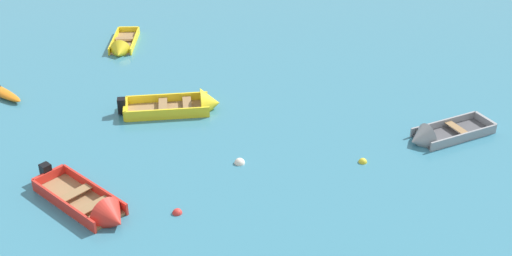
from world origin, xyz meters
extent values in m
cube|color=#99754C|center=(-5.74, 29.61, 0.04)|extent=(1.30, 2.99, 0.09)
cube|color=yellow|center=(-5.20, 29.55, 0.18)|extent=(0.38, 3.02, 0.35)
cube|color=yellow|center=(-6.28, 29.66, 0.18)|extent=(0.38, 3.02, 0.35)
cube|color=yellow|center=(-5.58, 31.11, 0.18)|extent=(1.07, 0.22, 0.35)
cone|color=yellow|center=(-5.90, 28.04, 0.19)|extent=(1.10, 0.80, 1.04)
cube|color=#937047|center=(-5.72, 29.77, 0.25)|extent=(1.00, 0.41, 0.03)
cube|color=#937047|center=(-5.81, 28.89, 0.25)|extent=(1.00, 0.41, 0.03)
cube|color=#4C4C51|center=(7.71, 18.69, 0.05)|extent=(3.31, 2.10, 0.10)
cube|color=gray|center=(7.92, 18.12, 0.19)|extent=(3.08, 1.16, 0.38)
cube|color=gray|center=(7.51, 19.25, 0.19)|extent=(3.08, 1.16, 0.38)
cube|color=gray|center=(9.24, 19.23, 0.19)|extent=(0.51, 1.15, 0.38)
cone|color=gray|center=(6.12, 18.12, 0.21)|extent=(1.09, 1.34, 1.15)
cube|color=#937047|center=(7.87, 18.74, 0.27)|extent=(0.68, 1.13, 0.03)
cube|color=#99754C|center=(-6.44, 15.80, 0.05)|extent=(3.15, 3.34, 0.11)
cube|color=red|center=(-5.97, 16.22, 0.22)|extent=(2.42, 2.71, 0.44)
cube|color=red|center=(-6.92, 15.38, 0.22)|extent=(2.42, 2.71, 0.44)
cube|color=red|center=(-7.62, 17.13, 0.22)|extent=(1.01, 0.92, 0.44)
cone|color=red|center=(-5.21, 14.42, 0.24)|extent=(1.45, 1.41, 1.21)
cube|color=#937047|center=(-6.56, 15.94, 0.31)|extent=(1.09, 1.03, 0.03)
cube|color=#937047|center=(-5.88, 15.16, 0.31)|extent=(1.09, 1.03, 0.03)
cube|color=black|center=(-7.72, 17.24, 0.37)|extent=(0.46, 0.46, 0.61)
cube|color=#99754C|center=(-3.51, 21.95, 0.06)|extent=(3.33, 1.34, 0.12)
cube|color=yellow|center=(-3.52, 22.65, 0.23)|extent=(3.46, 0.13, 0.46)
cube|color=yellow|center=(-3.50, 21.25, 0.23)|extent=(3.46, 0.13, 0.46)
cube|color=yellow|center=(-5.24, 21.93, 0.23)|extent=(0.16, 1.37, 0.46)
cone|color=yellow|center=(-1.71, 21.97, 0.26)|extent=(0.81, 1.34, 1.34)
cube|color=#937047|center=(-3.69, 21.95, 0.33)|extent=(0.38, 1.25, 0.03)
cube|color=#937047|center=(-2.68, 21.96, 0.33)|extent=(0.38, 1.25, 0.03)
cube|color=black|center=(-5.38, 21.93, 0.40)|extent=(0.33, 0.36, 0.65)
sphere|color=yellow|center=(3.66, 17.14, 0.00)|extent=(0.32, 0.32, 0.32)
sphere|color=silver|center=(-0.87, 17.60, 0.00)|extent=(0.40, 0.40, 0.40)
sphere|color=red|center=(-3.18, 14.82, 0.00)|extent=(0.33, 0.33, 0.33)
camera|label=1|loc=(-2.59, -2.71, 13.19)|focal=46.20mm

